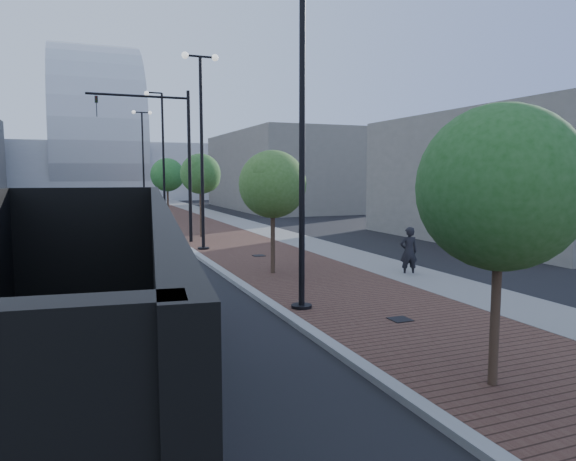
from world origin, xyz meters
name	(u,v)px	position (x,y,z in m)	size (l,w,h in m)	color
sidewalk	(190,219)	(3.50, 40.00, 0.06)	(7.00, 140.00, 0.12)	#4C2D23
concrete_strip	(222,218)	(6.20, 40.00, 0.07)	(2.40, 140.00, 0.13)	slate
curb	(146,220)	(0.00, 40.00, 0.07)	(0.30, 140.00, 0.14)	gray
dump_truck	(81,308)	(-4.92, 6.59, 1.46)	(4.16, 13.59, 3.47)	black
white_sedan	(92,249)	(-4.47, 18.81, 0.82)	(1.73, 4.97, 1.64)	silver
dark_car_mid	(66,213)	(-5.85, 41.87, 0.66)	(2.21, 4.79, 1.33)	black
dark_car_far	(104,204)	(-2.61, 52.36, 0.76)	(2.12, 5.23, 1.52)	black
pedestrian	(409,252)	(6.15, 13.12, 0.91)	(0.66, 0.43, 1.82)	black
streetlight_1	(298,150)	(0.49, 10.00, 4.34)	(1.44, 0.56, 9.21)	black
streetlight_2	(202,150)	(0.60, 22.00, 4.82)	(1.72, 0.56, 9.28)	black
streetlight_3	(162,165)	(0.49, 34.00, 4.34)	(1.44, 0.56, 9.21)	black
streetlight_4	(143,161)	(0.60, 46.00, 4.82)	(1.72, 0.56, 9.28)	black
traffic_mast	(172,149)	(-0.30, 25.00, 4.98)	(5.09, 0.20, 8.00)	black
tree_0	(502,188)	(1.65, 4.02, 3.48)	(2.77, 2.77, 4.88)	#382619
tree_1	(274,184)	(1.65, 15.02, 3.33)	(2.47, 2.44, 4.57)	#382619
tree_2	(201,174)	(1.65, 27.02, 3.70)	(2.35, 2.29, 4.86)	#382619
tree_3	(168,175)	(1.65, 39.02, 3.63)	(2.60, 2.59, 4.94)	#382619
convention_center	(97,159)	(-2.00, 85.00, 6.00)	(50.00, 30.00, 50.00)	#ACB0B7
commercial_block_ne	(287,171)	(16.00, 50.00, 4.00)	(12.00, 22.00, 8.00)	slate
commercial_block_e	(517,178)	(18.00, 20.00, 3.50)	(10.00, 16.00, 7.00)	#66635C
utility_cover_1	(400,319)	(2.40, 8.00, 0.13)	(0.50, 0.50, 0.02)	black
utility_cover_2	(259,256)	(2.40, 19.00, 0.13)	(0.50, 0.50, 0.02)	black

